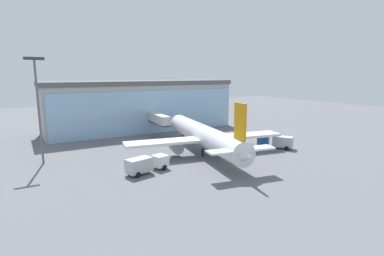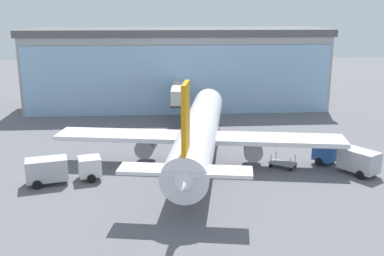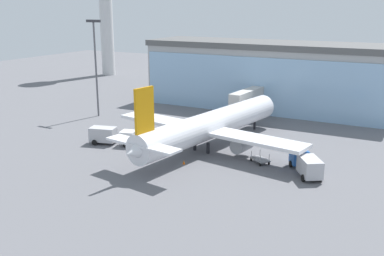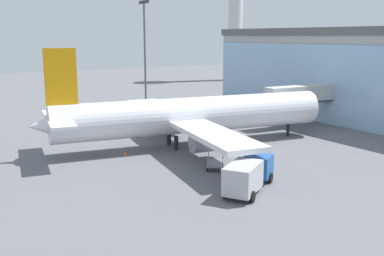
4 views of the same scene
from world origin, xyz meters
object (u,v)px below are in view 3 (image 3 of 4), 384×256
(airplane, at_px, (210,126))
(fuel_truck, at_px, (306,164))
(safety_cone_wingtip, at_px, (136,135))
(catering_truck, at_px, (111,135))
(jet_bridge, at_px, (251,96))
(apron_light_mast, at_px, (95,60))
(baggage_cart, at_px, (260,159))
(safety_cone_nose, at_px, (184,162))

(airplane, xyz_separation_m, fuel_truck, (15.78, -4.00, -2.12))
(safety_cone_wingtip, bearing_deg, catering_truck, -99.11)
(jet_bridge, distance_m, apron_light_mast, 30.54)
(apron_light_mast, xyz_separation_m, baggage_cart, (37.63, -11.13, -10.51))
(apron_light_mast, bearing_deg, safety_cone_wingtip, -29.41)
(jet_bridge, xyz_separation_m, airplane, (1.35, -20.74, -0.82))
(fuel_truck, relative_size, baggage_cart, 2.29)
(airplane, relative_size, catering_truck, 4.70)
(fuel_truck, height_order, safety_cone_nose, fuel_truck)
(apron_light_mast, xyz_separation_m, catering_truck, (14.07, -13.92, -9.55))
(airplane, bearing_deg, apron_light_mast, 82.92)
(jet_bridge, bearing_deg, baggage_cart, -151.80)
(baggage_cart, bearing_deg, catering_truck, -136.58)
(airplane, relative_size, baggage_cart, 11.19)
(catering_truck, xyz_separation_m, fuel_truck, (30.27, 1.39, 0.00))
(jet_bridge, bearing_deg, safety_cone_wingtip, 153.44)
(apron_light_mast, height_order, safety_cone_nose, apron_light_mast)
(fuel_truck, bearing_deg, safety_cone_wingtip, 49.03)
(airplane, height_order, fuel_truck, airplane)
(apron_light_mast, xyz_separation_m, fuel_truck, (44.33, -12.53, -9.55))
(fuel_truck, bearing_deg, catering_truck, 59.61)
(catering_truck, bearing_deg, safety_cone_wingtip, 66.31)
(fuel_truck, height_order, safety_cone_wingtip, fuel_truck)
(jet_bridge, height_order, baggage_cart, jet_bridge)
(baggage_cart, bearing_deg, safety_cone_wingtip, -150.13)
(catering_truck, bearing_deg, apron_light_mast, 120.72)
(fuel_truck, distance_m, safety_cone_nose, 16.31)
(baggage_cart, bearing_deg, airplane, -159.34)
(catering_truck, distance_m, fuel_truck, 30.30)
(apron_light_mast, height_order, catering_truck, apron_light_mast)
(jet_bridge, bearing_deg, apron_light_mast, 118.31)
(fuel_truck, xyz_separation_m, baggage_cart, (-6.71, 1.40, -0.97))
(catering_truck, xyz_separation_m, safety_cone_nose, (14.50, -2.63, -1.19))
(safety_cone_nose, distance_m, safety_cone_wingtip, 15.86)
(airplane, height_order, catering_truck, airplane)
(airplane, bearing_deg, safety_cone_wingtip, 99.12)
(fuel_truck, bearing_deg, baggage_cart, 45.17)
(jet_bridge, distance_m, safety_cone_wingtip, 24.35)
(catering_truck, height_order, safety_cone_nose, catering_truck)
(jet_bridge, height_order, catering_truck, jet_bridge)
(baggage_cart, distance_m, safety_cone_nose, 10.56)
(catering_truck, bearing_deg, fuel_truck, -11.95)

